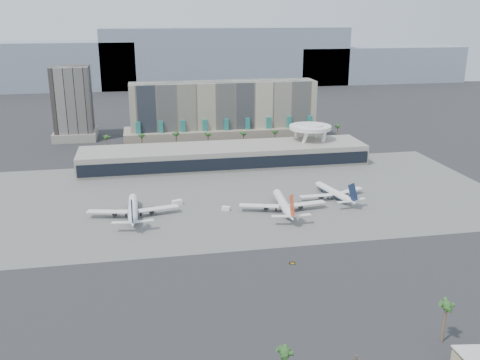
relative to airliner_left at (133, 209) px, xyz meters
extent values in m
plane|color=#232326|center=(53.83, -34.53, -3.71)|extent=(900.00, 900.00, 0.00)
cube|color=#5B5B59|center=(53.83, 20.47, -3.68)|extent=(260.00, 130.00, 0.06)
cube|color=gray|center=(-126.17, 435.47, 23.79)|extent=(260.00, 60.00, 55.00)
cube|color=gray|center=(113.83, 435.47, 31.29)|extent=(300.00, 60.00, 70.00)
cube|color=gray|center=(313.83, 435.47, 18.79)|extent=(220.00, 60.00, 45.00)
cube|color=tan|center=(63.83, 140.47, 17.29)|extent=(130.00, 22.00, 42.00)
cube|color=gray|center=(63.83, 138.47, 1.29)|extent=(140.00, 30.00, 10.00)
cube|color=#22756C|center=(3.83, 128.47, 5.29)|extent=(3.00, 2.00, 18.00)
cube|color=#22756C|center=(18.83, 128.47, 5.29)|extent=(3.00, 2.00, 18.00)
cube|color=#22756C|center=(33.83, 128.47, 5.29)|extent=(3.00, 2.00, 18.00)
cube|color=#22756C|center=(48.83, 128.47, 5.29)|extent=(3.00, 2.00, 18.00)
cube|color=#22756C|center=(63.83, 128.47, 5.29)|extent=(3.00, 2.00, 18.00)
cube|color=#22756C|center=(78.83, 128.47, 5.29)|extent=(3.00, 2.00, 18.00)
cube|color=#22756C|center=(93.83, 128.47, 5.29)|extent=(3.00, 2.00, 18.00)
cube|color=#22756C|center=(108.83, 128.47, 5.29)|extent=(3.00, 2.00, 18.00)
cube|color=#22756C|center=(123.83, 128.47, 5.29)|extent=(3.00, 2.00, 18.00)
cube|color=black|center=(-41.17, 165.47, 22.29)|extent=(26.00, 26.00, 52.00)
cube|color=#9D968A|center=(-41.17, 165.47, -0.71)|extent=(30.00, 30.00, 6.00)
cube|color=#9D968A|center=(53.83, 75.47, 2.29)|extent=(170.00, 32.00, 12.00)
cube|color=black|center=(53.83, 59.27, 1.79)|extent=(168.00, 0.60, 7.00)
cube|color=black|center=(53.83, 75.47, 9.54)|extent=(170.00, 12.00, 2.50)
cylinder|color=white|center=(115.19, 87.83, 7.29)|extent=(6.98, 6.99, 21.89)
cylinder|color=white|center=(102.46, 87.83, 7.29)|extent=(6.98, 6.99, 21.89)
cylinder|color=white|center=(102.46, 75.10, 7.29)|extent=(6.98, 6.99, 21.89)
cylinder|color=white|center=(115.19, 75.10, 7.29)|extent=(6.98, 6.99, 21.89)
cylinder|color=white|center=(108.83, 81.47, 16.29)|extent=(26.00, 26.00, 2.20)
cylinder|color=white|center=(108.83, 81.47, 17.59)|extent=(16.00, 16.00, 1.20)
cylinder|color=brown|center=(-16.17, 110.47, 2.29)|extent=(0.70, 0.70, 12.00)
sphere|color=#2B5421|center=(-16.17, 110.47, 7.99)|extent=(2.80, 2.80, 2.80)
cylinder|color=brown|center=(5.83, 110.47, 2.29)|extent=(0.70, 0.70, 12.00)
sphere|color=#2B5421|center=(5.83, 110.47, 7.99)|extent=(2.80, 2.80, 2.80)
cylinder|color=brown|center=(27.83, 110.47, 2.29)|extent=(0.70, 0.70, 12.00)
sphere|color=#2B5421|center=(27.83, 110.47, 7.99)|extent=(2.80, 2.80, 2.80)
cylinder|color=brown|center=(48.83, 110.47, 2.29)|extent=(0.70, 0.70, 12.00)
sphere|color=#2B5421|center=(48.83, 110.47, 7.99)|extent=(2.80, 2.80, 2.80)
cylinder|color=brown|center=(71.83, 110.47, 2.29)|extent=(0.70, 0.70, 12.00)
sphere|color=#2B5421|center=(71.83, 110.47, 7.99)|extent=(2.80, 2.80, 2.80)
cylinder|color=brown|center=(93.83, 110.47, 2.29)|extent=(0.70, 0.70, 12.00)
sphere|color=#2B5421|center=(93.83, 110.47, 7.99)|extent=(2.80, 2.80, 2.80)
cylinder|color=brown|center=(115.83, 110.47, 2.29)|extent=(0.70, 0.70, 12.00)
sphere|color=#2B5421|center=(115.83, 110.47, 7.99)|extent=(2.80, 2.80, 2.80)
cylinder|color=brown|center=(138.83, 110.47, 2.29)|extent=(0.70, 0.70, 12.00)
sphere|color=#2B5421|center=(138.83, 110.47, 7.99)|extent=(2.80, 2.80, 2.80)
cylinder|color=black|center=(50.43, -130.53, 7.14)|extent=(0.12, 0.12, 0.30)
cylinder|color=black|center=(53.23, -130.53, 7.14)|extent=(0.12, 0.12, 0.30)
cylinder|color=white|center=(0.01, 1.82, -0.02)|extent=(4.19, 27.91, 4.09)
cylinder|color=#101C37|center=(0.01, 1.82, -0.18)|extent=(4.11, 27.36, 4.01)
cone|color=white|center=(0.07, 17.82, -0.02)|extent=(4.11, 4.62, 4.09)
cone|color=white|center=(-0.06, -16.22, 0.28)|extent=(4.12, 9.22, 4.09)
cube|color=white|center=(-11.25, 0.84, -0.64)|extent=(18.86, 7.89, 0.36)
cube|color=white|center=(11.25, 0.76, -0.64)|extent=(18.86, 7.77, 0.36)
cylinder|color=black|center=(-8.18, 1.34, -1.66)|extent=(2.27, 4.10, 2.25)
cylinder|color=black|center=(8.19, 1.28, -1.66)|extent=(2.27, 4.10, 2.25)
cube|color=#101C37|center=(-0.07, -17.75, 5.60)|extent=(0.55, 9.29, 10.77)
cube|color=white|center=(-4.67, -17.22, 0.79)|extent=(8.42, 3.40, 0.26)
cube|color=white|center=(4.54, -17.26, 0.79)|extent=(8.41, 3.34, 0.26)
cylinder|color=black|center=(0.05, 12.71, -2.89)|extent=(0.51, 0.51, 1.64)
cylinder|color=black|center=(-3.27, 0.81, -2.89)|extent=(0.72, 0.72, 1.64)
cylinder|color=black|center=(3.28, 0.79, -2.89)|extent=(0.72, 0.72, 1.64)
cylinder|color=white|center=(68.47, -4.01, -0.04)|extent=(5.87, 27.95, 4.07)
cylinder|color=#101C37|center=(68.47, -4.01, -0.20)|extent=(5.76, 27.39, 3.99)
cone|color=white|center=(69.51, 11.86, -0.04)|extent=(4.36, 4.83, 4.07)
cone|color=white|center=(67.30, -21.91, 0.26)|extent=(4.66, 9.40, 4.07)
cube|color=white|center=(57.24, -4.29, -0.65)|extent=(18.72, 8.88, 0.36)
cube|color=white|center=(79.57, -5.76, -0.65)|extent=(18.70, 6.65, 0.36)
cylinder|color=black|center=(60.32, -3.98, -1.67)|extent=(2.50, 4.21, 2.24)
cylinder|color=black|center=(76.56, -5.05, -1.67)|extent=(2.50, 4.21, 2.24)
cube|color=#BE3815|center=(67.20, -23.43, 5.55)|extent=(1.11, 9.25, 10.71)
cube|color=white|center=(62.66, -22.62, 0.77)|extent=(8.42, 3.85, 0.25)
cube|color=white|center=(71.80, -23.22, 0.77)|extent=(8.28, 2.83, 0.25)
cylinder|color=black|center=(69.18, 6.79, -2.89)|extent=(0.51, 0.51, 1.63)
cylinder|color=black|center=(65.16, -4.81, -2.89)|extent=(0.71, 0.71, 1.63)
cylinder|color=black|center=(71.65, -5.24, -2.89)|extent=(0.71, 0.71, 1.63)
cylinder|color=white|center=(97.13, 8.04, -0.50)|extent=(8.92, 24.50, 3.57)
cylinder|color=#101C37|center=(97.13, 8.04, -0.63)|extent=(8.74, 24.01, 3.49)
cone|color=white|center=(94.01, 21.63, -0.50)|extent=(4.37, 4.71, 3.57)
cone|color=white|center=(100.65, -7.28, -0.23)|extent=(5.27, 8.62, 3.57)
cube|color=white|center=(87.77, 4.98, -1.03)|extent=(16.10, 3.83, 0.31)
cube|color=white|center=(106.88, 9.37, -1.03)|extent=(16.05, 10.00, 0.31)
cylinder|color=black|center=(90.28, 6.01, -1.92)|extent=(2.71, 3.91, 1.96)
cylinder|color=black|center=(104.18, 9.20, -1.92)|extent=(2.71, 3.91, 1.96)
cube|color=#101C37|center=(100.95, -8.59, 4.41)|extent=(2.25, 7.99, 9.38)
cube|color=white|center=(96.94, -9.05, 0.22)|extent=(7.27, 2.57, 0.22)
cube|color=white|center=(104.76, -7.25, 0.22)|extent=(7.36, 4.38, 0.22)
cylinder|color=black|center=(95.00, 17.28, -2.99)|extent=(0.45, 0.45, 1.43)
cylinder|color=black|center=(94.55, 6.53, -2.99)|extent=(0.62, 0.62, 1.43)
cylinder|color=black|center=(100.11, 7.81, -2.99)|extent=(0.62, 0.62, 1.43)
cube|color=white|center=(20.63, 12.18, -2.55)|extent=(5.20, 3.62, 2.31)
cube|color=white|center=(42.38, 0.40, -2.77)|extent=(4.16, 3.35, 1.87)
cube|color=black|center=(57.33, -59.17, -3.22)|extent=(2.10, 0.96, 0.96)
cube|color=#C08116|center=(57.33, -59.35, -3.22)|extent=(1.47, 0.55, 0.58)
cylinder|color=black|center=(56.56, -59.17, -3.42)|extent=(0.12, 0.12, 0.58)
cylinder|color=black|center=(58.10, -59.17, -3.42)|extent=(0.12, 0.12, 0.58)
sphere|color=#2B5421|center=(37.35, -121.15, 4.50)|extent=(2.80, 2.80, 2.80)
cylinder|color=brown|center=(85.40, -113.33, 2.12)|extent=(0.70, 0.70, 11.65)
sphere|color=#2B5421|center=(85.40, -113.33, 7.65)|extent=(2.80, 2.80, 2.80)
camera|label=1|loc=(5.38, -229.98, 84.94)|focal=40.00mm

